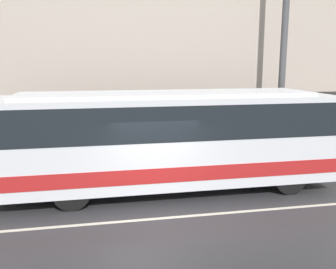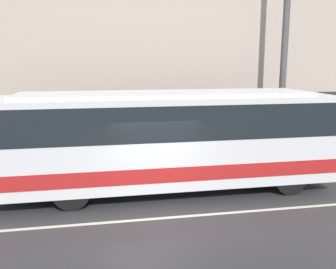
{
  "view_description": "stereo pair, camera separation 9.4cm",
  "coord_description": "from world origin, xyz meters",
  "views": [
    {
      "loc": [
        -1.72,
        -9.32,
        4.16
      ],
      "look_at": [
        0.61,
        2.22,
        1.86
      ],
      "focal_mm": 40.0,
      "sensor_mm": 36.0,
      "label": 1
    },
    {
      "loc": [
        -1.62,
        -9.34,
        4.16
      ],
      "look_at": [
        0.61,
        2.22,
        1.86
      ],
      "focal_mm": 40.0,
      "sensor_mm": 36.0,
      "label": 2
    }
  ],
  "objects": [
    {
      "name": "sidewalk",
      "position": [
        0.0,
        5.12,
        0.06
      ],
      "size": [
        60.0,
        2.24,
        0.13
      ],
      "color": "#A09E99",
      "rests_on": "ground_plane"
    },
    {
      "name": "ground_plane",
      "position": [
        0.0,
        0.0,
        0.0
      ],
      "size": [
        60.0,
        60.0,
        0.0
      ],
      "primitive_type": "plane",
      "color": "#2D2D30"
    },
    {
      "name": "utility_pole_near",
      "position": [
        5.7,
        4.51,
        4.59
      ],
      "size": [
        0.26,
        0.26,
        8.93
      ],
      "color": "#4C4C4F",
      "rests_on": "sidewalk"
    },
    {
      "name": "pedestrian_waiting",
      "position": [
        -0.74,
        4.53,
        0.85
      ],
      "size": [
        0.36,
        0.36,
        1.58
      ],
      "color": "navy",
      "rests_on": "sidewalk"
    },
    {
      "name": "transit_bus",
      "position": [
        0.58,
        2.22,
        1.81
      ],
      "size": [
        10.76,
        2.56,
        3.22
      ],
      "color": "silver",
      "rests_on": "ground_plane"
    },
    {
      "name": "lane_stripe",
      "position": [
        0.0,
        0.0,
        0.0
      ],
      "size": [
        54.0,
        0.14,
        0.01
      ],
      "color": "beige",
      "rests_on": "ground_plane"
    },
    {
      "name": "building_facade",
      "position": [
        0.0,
        6.38,
        6.5
      ],
      "size": [
        60.0,
        0.35,
        13.42
      ],
      "color": "#B7A899",
      "rests_on": "ground_plane"
    }
  ]
}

